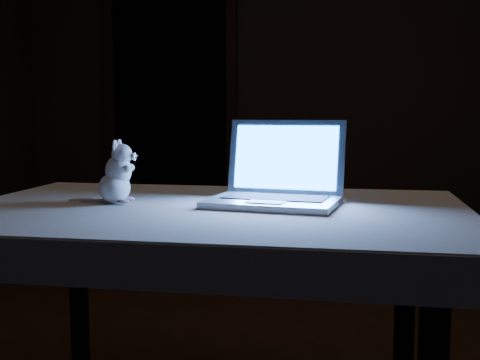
# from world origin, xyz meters

# --- Properties ---
(back_wall) EXTENTS (4.50, 0.04, 2.60)m
(back_wall) POSITION_xyz_m (0.00, 2.50, 1.30)
(back_wall) COLOR black
(back_wall) RESTS_ON ground
(doorway) EXTENTS (1.06, 0.36, 2.13)m
(doorway) POSITION_xyz_m (-1.10, 2.50, 1.06)
(doorway) COLOR black
(doorway) RESTS_ON back_wall
(table) EXTENTS (1.35, 0.91, 0.71)m
(table) POSITION_xyz_m (-0.22, -0.52, 0.35)
(table) COLOR black
(table) RESTS_ON floor
(tablecloth) EXTENTS (1.51, 1.08, 0.10)m
(tablecloth) POSITION_xyz_m (-0.32, -0.47, 0.66)
(tablecloth) COLOR beige
(tablecloth) RESTS_ON table
(laptop) EXTENTS (0.41, 0.38, 0.24)m
(laptop) POSITION_xyz_m (-0.05, -0.48, 0.84)
(laptop) COLOR #ADAEB2
(laptop) RESTS_ON tablecloth
(plush_mouse) EXTENTS (0.15, 0.15, 0.18)m
(plush_mouse) POSITION_xyz_m (-0.51, -0.49, 0.80)
(plush_mouse) COLOR white
(plush_mouse) RESTS_ON tablecloth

